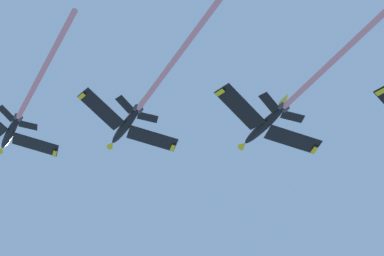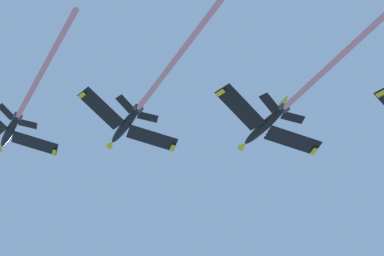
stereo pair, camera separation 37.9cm
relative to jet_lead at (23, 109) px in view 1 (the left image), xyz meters
The scene contains 3 objects.
jet_lead is the anchor object (origin of this frame).
jet_second 26.96m from the jet_lead, ahead, with size 33.92×37.49×27.17m.
jet_third 50.87m from the jet_lead, ahead, with size 29.80×32.16×24.32m.
Camera 1 is at (18.94, -28.02, 1.87)m, focal length 65.22 mm.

